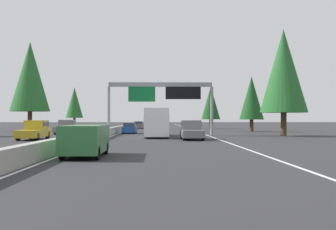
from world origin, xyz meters
TOP-DOWN VIEW (x-y plane):
  - ground_plane at (60.00, 0.00)m, footprint 320.00×320.00m
  - median_barrier at (80.00, 0.30)m, footprint 180.00×0.56m
  - shoulder_stripe_right at (70.00, -11.52)m, footprint 160.00×0.16m
  - shoulder_stripe_median at (70.00, -0.25)m, footprint 160.00×0.16m
  - sign_gantry_overhead at (44.50, -6.04)m, footprint 0.50×12.68m
  - minivan_far_center at (17.09, -1.75)m, footprint 5.00×1.95m
  - pickup_mid_left at (35.39, -8.87)m, footprint 5.60×2.00m
  - bus_far_right at (41.77, -5.44)m, footprint 11.50×2.55m
  - sedan_far_left at (77.19, -1.67)m, footprint 4.40×1.80m
  - sedan_distant_a at (51.61, -1.68)m, footprint 4.40×1.80m
  - oncoming_near at (35.58, 6.42)m, footprint 5.60×2.00m
  - oncoming_far at (49.93, 6.54)m, footprint 5.60×2.00m
  - conifer_right_near at (42.82, -20.16)m, footprint 5.48×5.48m
  - conifer_right_mid at (59.00, -20.02)m, footprint 3.76×3.76m
  - conifer_right_far at (77.45, -15.99)m, footprint 3.73×3.73m
  - conifer_left_mid at (63.42, 15.41)m, footprint 6.42×6.42m
  - conifer_left_far at (100.90, 15.71)m, footprint 4.37×4.37m

SIDE VIEW (x-z plane):
  - ground_plane at x=60.00m, z-range 0.00..0.00m
  - shoulder_stripe_right at x=70.00m, z-range 0.00..0.01m
  - shoulder_stripe_median at x=70.00m, z-range 0.00..0.01m
  - median_barrier at x=80.00m, z-range 0.00..0.90m
  - sedan_far_left at x=77.19m, z-range -0.05..1.42m
  - sedan_distant_a at x=51.61m, z-range -0.05..1.42m
  - pickup_mid_left at x=35.39m, z-range -0.02..1.84m
  - oncoming_near at x=35.58m, z-range -0.02..1.84m
  - oncoming_far at x=49.93m, z-range -0.02..1.84m
  - minivan_far_center at x=17.09m, z-range 0.11..1.80m
  - bus_far_right at x=41.77m, z-range 0.17..3.27m
  - sign_gantry_overhead at x=44.50m, z-range 1.88..8.22m
  - conifer_right_far at x=77.45m, z-range 0.91..9.38m
  - conifer_right_mid at x=59.00m, z-range 0.91..9.46m
  - conifer_left_far at x=100.90m, z-range 1.07..11.00m
  - conifer_right_near at x=42.82m, z-range 1.34..13.79m
  - conifer_left_mid at x=63.42m, z-range 1.58..16.17m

